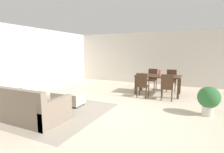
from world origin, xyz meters
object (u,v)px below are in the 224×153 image
object	(u,v)px
vase_centerpiece	(160,73)
ottoman_table	(68,98)
dining_chair_far_left	(152,78)
dining_table	(158,78)
dining_chair_near_right	(167,86)
couch	(28,108)
dining_chair_far_right	(171,79)
dining_chair_near_left	(142,84)
potted_plant	(209,99)

from	to	relation	value
vase_centerpiece	ottoman_table	bearing A→B (deg)	-132.40
dining_chair_far_left	dining_table	bearing A→B (deg)	-64.06
dining_chair_near_right	vase_centerpiece	xyz separation A→B (m)	(-0.39, 0.77, 0.36)
couch	ottoman_table	world-z (taller)	couch
couch	dining_chair_near_right	world-z (taller)	dining_chair_near_right
couch	vase_centerpiece	size ratio (longest dim) A/B	7.95
dining_table	dining_chair_near_right	xyz separation A→B (m)	(0.45, -0.80, -0.15)
dining_chair_far_left	dining_chair_far_right	world-z (taller)	same
ottoman_table	dining_chair_near_left	size ratio (longest dim) A/B	1.09
dining_table	ottoman_table	bearing A→B (deg)	-131.37
vase_centerpiece	potted_plant	xyz separation A→B (m)	(1.58, -1.80, -0.42)
dining_chair_near_left	dining_chair_near_right	xyz separation A→B (m)	(0.87, 0.01, 0.00)
couch	potted_plant	world-z (taller)	couch
dining_chair_near_left	dining_chair_far_right	xyz separation A→B (m)	(0.83, 1.67, 0.00)
couch	dining_table	world-z (taller)	couch
dining_chair_near_left	dining_chair_far_left	distance (m)	1.66
potted_plant	dining_chair_far_right	bearing A→B (deg)	114.59
dining_chair_far_left	vase_centerpiece	world-z (taller)	vase_centerpiece
couch	dining_chair_near_left	xyz separation A→B (m)	(2.05, 3.21, 0.23)
dining_chair_near_left	vase_centerpiece	distance (m)	0.99
dining_chair_near_left	potted_plant	size ratio (longest dim) A/B	1.18
ottoman_table	dining_chair_near_left	world-z (taller)	dining_chair_near_left
dining_chair_near_left	dining_chair_far_right	world-z (taller)	same
dining_chair_near_left	dining_table	bearing A→B (deg)	62.63
ottoman_table	vase_centerpiece	world-z (taller)	vase_centerpiece
dining_chair_far_right	ottoman_table	bearing A→B (deg)	-128.06
couch	vase_centerpiece	distance (m)	4.76
couch	dining_chair_far_right	bearing A→B (deg)	59.43
dining_chair_near_left	vase_centerpiece	bearing A→B (deg)	58.52
dining_chair_far_right	vase_centerpiece	distance (m)	1.02
dining_table	dining_chair_far_left	bearing A→B (deg)	115.94
couch	dining_chair_near_left	bearing A→B (deg)	57.43
ottoman_table	dining_table	xyz separation A→B (m)	(2.33, 2.65, 0.44)
couch	ottoman_table	xyz separation A→B (m)	(0.14, 1.38, -0.05)
dining_chair_near_left	dining_chair_far_left	size ratio (longest dim) A/B	1.00
dining_chair_far_left	vase_centerpiece	bearing A→B (deg)	-61.70
dining_chair_far_left	vase_centerpiece	size ratio (longest dim) A/B	3.85
dining_chair_near_left	vase_centerpiece	world-z (taller)	vase_centerpiece
dining_chair_far_left	dining_chair_far_right	size ratio (longest dim) A/B	1.00
dining_chair_near_right	ottoman_table	bearing A→B (deg)	-146.42
dining_chair_near_right	dining_chair_far_right	world-z (taller)	same
dining_table	dining_chair_far_right	bearing A→B (deg)	64.34
vase_centerpiece	potted_plant	world-z (taller)	vase_centerpiece
couch	ottoman_table	size ratio (longest dim) A/B	1.91
dining_table	vase_centerpiece	bearing A→B (deg)	-25.84
dining_chair_near_right	potted_plant	world-z (taller)	dining_chair_near_right
dining_table	dining_chair_near_left	xyz separation A→B (m)	(-0.42, -0.81, -0.15)
ottoman_table	dining_chair_far_right	distance (m)	4.46
dining_table	potted_plant	xyz separation A→B (m)	(1.64, -1.83, -0.21)
dining_chair_near_right	dining_chair_far_left	world-z (taller)	same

